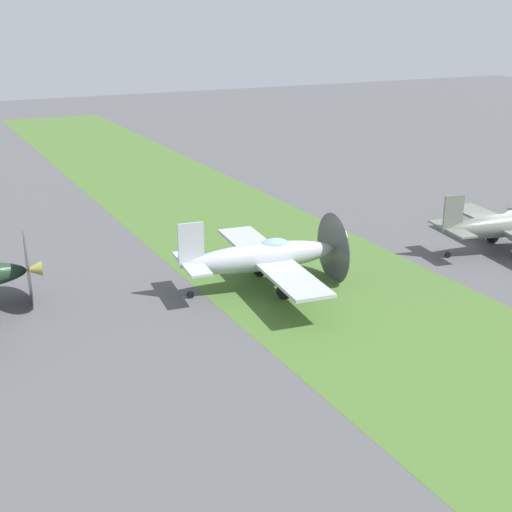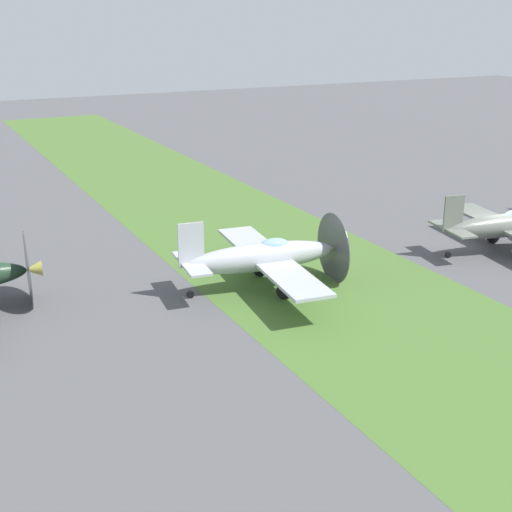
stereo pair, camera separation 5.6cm
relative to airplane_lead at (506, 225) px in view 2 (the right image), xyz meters
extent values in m
plane|color=#515154|center=(-0.82, 0.19, -1.42)|extent=(160.00, 160.00, 0.00)
cube|color=#476B2D|center=(-0.82, -10.75, -1.42)|extent=(120.00, 11.00, 0.01)
ellipsoid|color=slate|center=(-0.03, -0.15, 0.01)|extent=(2.33, 6.79, 1.22)
cube|color=slate|center=(0.04, 0.24, -0.14)|extent=(9.58, 3.23, 0.14)
cube|color=slate|center=(-0.54, -3.15, 0.89)|extent=(0.28, 1.08, 1.87)
cube|color=slate|center=(-0.54, -3.15, 0.10)|extent=(3.25, 1.40, 0.10)
cylinder|color=black|center=(-1.35, 0.57, -1.09)|extent=(0.33, 0.70, 0.67)
cylinder|color=black|center=(-1.35, 0.57, -0.61)|extent=(0.12, 0.12, 0.94)
cylinder|color=black|center=(-0.56, -3.25, -1.26)|extent=(0.17, 0.33, 0.31)
ellipsoid|color=#B2B7BC|center=(-1.15, -13.62, 0.07)|extent=(2.07, 7.10, 1.28)
cube|color=#B2B7BC|center=(-1.10, -13.21, -0.08)|extent=(10.02, 2.88, 0.14)
cube|color=#B2B7BC|center=(-1.52, -16.79, 1.00)|extent=(0.23, 1.14, 1.96)
cube|color=#B2B7BC|center=(-1.52, -16.79, 0.18)|extent=(3.38, 1.30, 0.10)
cone|color=#B7B24C|center=(-0.72, -9.89, 0.07)|extent=(0.74, 0.79, 0.66)
cylinder|color=#4C4C51|center=(-0.74, -10.09, 0.07)|extent=(3.28, 0.42, 3.30)
ellipsoid|color=#8CB2C6|center=(-1.08, -13.01, 0.52)|extent=(0.88, 1.52, 0.72)
cylinder|color=black|center=(-2.58, -12.94, -1.07)|extent=(0.31, 0.72, 0.70)
cylinder|color=black|center=(-2.58, -12.94, -0.57)|extent=(0.12, 0.12, 0.99)
cylinder|color=black|center=(0.39, -13.28, -1.07)|extent=(0.31, 0.72, 0.70)
cylinder|color=black|center=(0.39, -13.28, -0.57)|extent=(0.12, 0.12, 0.99)
cylinder|color=black|center=(-1.53, -16.89, -1.25)|extent=(0.16, 0.34, 0.33)
cone|color=#B7B24C|center=(-4.12, -22.96, 0.08)|extent=(0.73, 0.79, 0.66)
cylinder|color=#4C4C51|center=(-4.15, -23.16, 0.08)|extent=(3.30, 0.38, 3.31)
camera|label=1|loc=(25.04, -27.26, 10.36)|focal=49.41mm
camera|label=2|loc=(25.07, -27.21, 10.36)|focal=49.41mm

